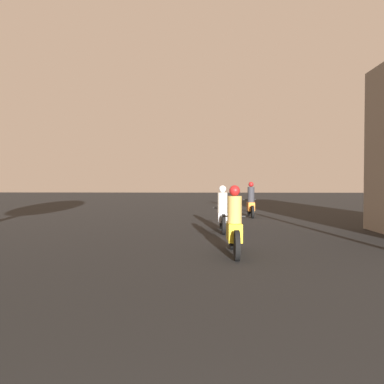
# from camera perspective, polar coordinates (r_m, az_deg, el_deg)

# --- Properties ---
(motorcycle_yellow) EXTENTS (0.60, 1.97, 1.56)m
(motorcycle_yellow) POSITION_cam_1_polar(r_m,az_deg,el_deg) (8.47, 6.46, -5.31)
(motorcycle_yellow) COLOR black
(motorcycle_yellow) RESTS_ON ground_plane
(motorcycle_silver) EXTENTS (0.60, 2.10, 1.53)m
(motorcycle_silver) POSITION_cam_1_polar(r_m,az_deg,el_deg) (12.41, 4.66, -3.21)
(motorcycle_silver) COLOR black
(motorcycle_silver) RESTS_ON ground_plane
(motorcycle_orange) EXTENTS (0.60, 1.89, 1.65)m
(motorcycle_orange) POSITION_cam_1_polar(r_m,az_deg,el_deg) (17.82, 8.95, -1.64)
(motorcycle_orange) COLOR black
(motorcycle_orange) RESTS_ON ground_plane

